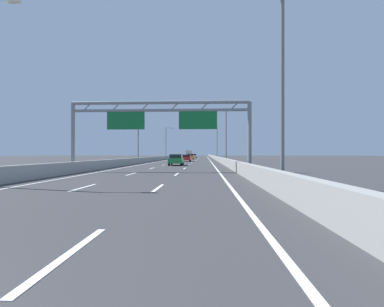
{
  "coord_description": "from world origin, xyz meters",
  "views": [
    {
      "loc": [
        4.0,
        -1.1,
        1.63
      ],
      "look_at": [
        0.17,
        86.04,
        1.64
      ],
      "focal_mm": 27.11,
      "sensor_mm": 36.0,
      "label": 1
    }
  ],
  "objects": [
    {
      "name": "lane_dash_left_1",
      "position": [
        -1.8,
        12.5,
        0.01
      ],
      "size": [
        0.16,
        3.0,
        0.01
      ],
      "primitive_type": "cube",
      "color": "white",
      "rests_on": "ground_plane"
    },
    {
      "name": "lane_dash_left_2",
      "position": [
        -1.8,
        21.5,
        0.01
      ],
      "size": [
        0.16,
        3.0,
        0.01
      ],
      "primitive_type": "cube",
      "color": "white",
      "rests_on": "ground_plane"
    },
    {
      "name": "lane_dash_left_14",
      "position": [
        -1.8,
        129.5,
        0.01
      ],
      "size": [
        0.16,
        3.0,
        0.01
      ],
      "primitive_type": "cube",
      "color": "white",
      "rests_on": "ground_plane"
    },
    {
      "name": "lane_dash_left_4",
      "position": [
        -1.8,
        39.5,
        0.01
      ],
      "size": [
        0.16,
        3.0,
        0.01
      ],
      "primitive_type": "cube",
      "color": "white",
      "rests_on": "ground_plane"
    },
    {
      "name": "streetlamp_right_far",
      "position": [
        7.47,
        85.74,
        5.4
      ],
      "size": [
        2.58,
        0.28,
        9.5
      ],
      "color": "slate",
      "rests_on": "ground_plane"
    },
    {
      "name": "red_car",
      "position": [
        0.23,
        57.63,
        0.73
      ],
      "size": [
        1.87,
        4.13,
        1.42
      ],
      "color": "red",
      "rests_on": "ground_plane"
    },
    {
      "name": "lane_dash_right_16",
      "position": [
        1.8,
        147.5,
        0.01
      ],
      "size": [
        0.16,
        3.0,
        0.01
      ],
      "primitive_type": "cube",
      "color": "white",
      "rests_on": "ground_plane"
    },
    {
      "name": "lane_dash_left_7",
      "position": [
        -1.8,
        66.5,
        0.01
      ],
      "size": [
        0.16,
        3.0,
        0.01
      ],
      "primitive_type": "cube",
      "color": "white",
      "rests_on": "ground_plane"
    },
    {
      "name": "lane_dash_right_0",
      "position": [
        1.8,
        3.5,
        0.01
      ],
      "size": [
        0.16,
        3.0,
        0.01
      ],
      "primitive_type": "cube",
      "color": "white",
      "rests_on": "ground_plane"
    },
    {
      "name": "lane_dash_right_14",
      "position": [
        1.8,
        129.5,
        0.01
      ],
      "size": [
        0.16,
        3.0,
        0.01
      ],
      "primitive_type": "cube",
      "color": "white",
      "rests_on": "ground_plane"
    },
    {
      "name": "lane_dash_right_5",
      "position": [
        1.8,
        48.5,
        0.01
      ],
      "size": [
        0.16,
        3.0,
        0.01
      ],
      "primitive_type": "cube",
      "color": "white",
      "rests_on": "ground_plane"
    },
    {
      "name": "lane_dash_left_9",
      "position": [
        -1.8,
        84.5,
        0.01
      ],
      "size": [
        0.16,
        3.0,
        0.01
      ],
      "primitive_type": "cube",
      "color": "white",
      "rests_on": "ground_plane"
    },
    {
      "name": "box_truck",
      "position": [
        -3.51,
        135.33,
        1.69
      ],
      "size": [
        2.39,
        8.58,
        3.09
      ],
      "color": "#194799",
      "rests_on": "ground_plane"
    },
    {
      "name": "orange_car",
      "position": [
        -0.02,
        81.31,
        0.8
      ],
      "size": [
        1.77,
        4.6,
        1.56
      ],
      "color": "orange",
      "rests_on": "ground_plane"
    },
    {
      "name": "ground_plane",
      "position": [
        0.0,
        100.0,
        0.0
      ],
      "size": [
        260.0,
        260.0,
        0.0
      ],
      "primitive_type": "plane",
      "color": "#38383A"
    },
    {
      "name": "streetlamp_left_mid",
      "position": [
        -7.47,
        49.32,
        5.4
      ],
      "size": [
        2.58,
        0.28,
        9.5
      ],
      "color": "slate",
      "rests_on": "ground_plane"
    },
    {
      "name": "lane_dash_right_2",
      "position": [
        1.8,
        21.5,
        0.01
      ],
      "size": [
        0.16,
        3.0,
        0.01
      ],
      "primitive_type": "cube",
      "color": "white",
      "rests_on": "ground_plane"
    },
    {
      "name": "lane_dash_left_10",
      "position": [
        -1.8,
        93.5,
        0.01
      ],
      "size": [
        0.16,
        3.0,
        0.01
      ],
      "primitive_type": "cube",
      "color": "white",
      "rests_on": "ground_plane"
    },
    {
      "name": "lane_dash_right_4",
      "position": [
        1.8,
        39.5,
        0.01
      ],
      "size": [
        0.16,
        3.0,
        0.01
      ],
      "primitive_type": "cube",
      "color": "white",
      "rests_on": "ground_plane"
    },
    {
      "name": "silver_car",
      "position": [
        0.07,
        106.9,
        0.78
      ],
      "size": [
        1.79,
        4.67,
        1.51
      ],
      "color": "#A8ADB2",
      "rests_on": "ground_plane"
    },
    {
      "name": "edge_line_left",
      "position": [
        -5.25,
        88.0,
        0.01
      ],
      "size": [
        0.16,
        176.0,
        0.01
      ],
      "primitive_type": "cube",
      "color": "white",
      "rests_on": "ground_plane"
    },
    {
      "name": "barrier_right",
      "position": [
        6.9,
        110.0,
        0.47
      ],
      "size": [
        0.45,
        220.0,
        0.95
      ],
      "color": "#9E9E99",
      "rests_on": "ground_plane"
    },
    {
      "name": "lane_dash_right_8",
      "position": [
        1.8,
        75.5,
        0.01
      ],
      "size": [
        0.16,
        3.0,
        0.01
      ],
      "primitive_type": "cube",
      "color": "white",
      "rests_on": "ground_plane"
    },
    {
      "name": "lane_dash_left_8",
      "position": [
        -1.8,
        75.5,
        0.01
      ],
      "size": [
        0.16,
        3.0,
        0.01
      ],
      "primitive_type": "cube",
      "color": "white",
      "rests_on": "ground_plane"
    },
    {
      "name": "lane_dash_left_13",
      "position": [
        -1.8,
        120.5,
        0.01
      ],
      "size": [
        0.16,
        3.0,
        0.01
      ],
      "primitive_type": "cube",
      "color": "white",
      "rests_on": "ground_plane"
    },
    {
      "name": "barrier_left",
      "position": [
        -6.9,
        110.0,
        0.47
      ],
      "size": [
        0.45,
        220.0,
        0.95
      ],
      "color": "#9E9E99",
      "rests_on": "ground_plane"
    },
    {
      "name": "lane_dash_right_11",
      "position": [
        1.8,
        102.5,
        0.01
      ],
      "size": [
        0.16,
        3.0,
        0.01
      ],
      "primitive_type": "cube",
      "color": "white",
      "rests_on": "ground_plane"
    },
    {
      "name": "lane_dash_left_15",
      "position": [
        -1.8,
        138.5,
        0.01
      ],
      "size": [
        0.16,
        3.0,
        0.01
      ],
      "primitive_type": "cube",
      "color": "white",
      "rests_on": "ground_plane"
    },
    {
      "name": "lane_dash_right_13",
      "position": [
        1.8,
        120.5,
        0.01
      ],
      "size": [
        0.16,
        3.0,
        0.01
      ],
      "primitive_type": "cube",
      "color": "white",
      "rests_on": "ground_plane"
    },
    {
      "name": "lane_dash_left_12",
      "position": [
        -1.8,
        111.5,
        0.01
      ],
      "size": [
        0.16,
        3.0,
        0.01
      ],
      "primitive_type": "cube",
      "color": "white",
      "rests_on": "ground_plane"
    },
    {
      "name": "lane_dash_right_17",
      "position": [
        1.8,
        156.5,
        0.01
      ],
      "size": [
        0.16,
        3.0,
        0.01
      ],
      "primitive_type": "cube",
      "color": "white",
      "rests_on": "ground_plane"
    },
    {
      "name": "lane_dash_right_12",
      "position": [
        1.8,
        111.5,
        0.01
      ],
      "size": [
        0.16,
        3.0,
        0.01
      ],
      "primitive_type": "cube",
      "color": "white",
      "rests_on": "ground_plane"
    },
    {
      "name": "lane_dash_right_15",
      "position": [
        1.8,
        138.5,
        0.01
      ],
      "size": [
        0.16,
        3.0,
        0.01
      ],
      "primitive_type": "cube",
      "color": "white",
      "rests_on": "ground_plane"
    },
    {
      "name": "lane_dash_left_11",
      "position": [
        -1.8,
        102.5,
        0.01
      ],
      "size": [
        0.16,
        3.0,
        0.01
      ],
      "primitive_type": "cube",
      "color": "white",
      "rests_on": "ground_plane"
    },
    {
      "name": "lane_dash_left_5",
      "position": [
        -1.8,
        48.5,
        0.01
      ],
      "size": [
        0.16,
        3.0,
        0.01
      ],
      "primitive_type": "cube",
      "color": "white",
      "rests_on": "ground_plane"
    },
    {
      "name": "streetlamp_right_near",
      "position": [
        7.47,
        12.9,
        5.4
      ],
      "size": [
        2.58,
        0.28,
        9.5
      ],
      "color": "slate",
      "rests_on": "ground_plane"
    },
    {
      "name": "edge_line_right",
      "position": [
        5.25,
        88.0,
        0.01
      ],
      "size": [
        0.16,
        176.0,
        0.01
      ],
      "primitive_type": "cube",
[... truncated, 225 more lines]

